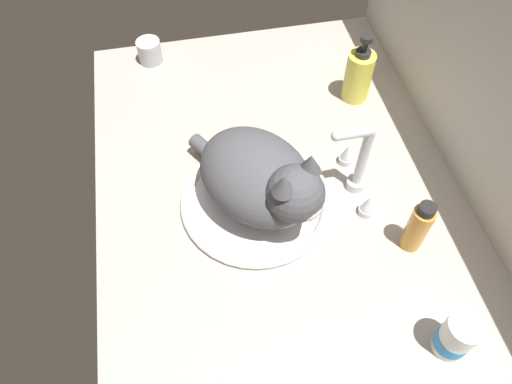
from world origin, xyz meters
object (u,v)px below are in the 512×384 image
object	(u,v)px
cat	(263,180)
pill_bottle	(455,337)
sink_basin	(256,201)
faucet	(358,166)
metal_jar	(150,51)
soap_pump_bottle	(358,75)
amber_bottle	(418,227)

from	to	relation	value
cat	pill_bottle	xyz separation A→B (cm)	(34.15, 25.28, -5.28)
sink_basin	faucet	xyz separation A→B (cm)	(0.00, 21.01, 6.31)
pill_bottle	metal_jar	bearing A→B (deg)	-152.65
faucet	pill_bottle	world-z (taller)	faucet
soap_pump_bottle	pill_bottle	size ratio (longest dim) A/B	1.74
sink_basin	pill_bottle	world-z (taller)	pill_bottle
cat	soap_pump_bottle	bearing A→B (deg)	134.09
soap_pump_bottle	sink_basin	bearing A→B (deg)	-48.69
sink_basin	amber_bottle	world-z (taller)	amber_bottle
faucet	metal_jar	distance (cm)	63.42
sink_basin	amber_bottle	xyz separation A→B (cm)	(15.41, 27.78, 5.29)
amber_bottle	pill_bottle	xyz separation A→B (cm)	(20.43, -1.44, -1.45)
faucet	metal_jar	size ratio (longest dim) A/B	3.05
faucet	sink_basin	bearing A→B (deg)	-90.00
amber_bottle	faucet	bearing A→B (deg)	-156.29
sink_basin	soap_pump_bottle	distance (cm)	40.46
faucet	pill_bottle	size ratio (longest dim) A/B	1.84
soap_pump_bottle	cat	bearing A→B (deg)	-45.91
soap_pump_bottle	pill_bottle	distance (cm)	62.41
metal_jar	faucet	bearing A→B (deg)	38.04
faucet	metal_jar	world-z (taller)	faucet
soap_pump_bottle	metal_jar	world-z (taller)	soap_pump_bottle
cat	amber_bottle	size ratio (longest dim) A/B	2.55
sink_basin	soap_pump_bottle	xyz separation A→B (cm)	(-26.43, 30.07, 5.83)
sink_basin	cat	distance (cm)	9.33
soap_pump_bottle	metal_jar	bearing A→B (deg)	-115.97
pill_bottle	metal_jar	xyz separation A→B (cm)	(-85.68, -44.32, -1.67)
metal_jar	amber_bottle	bearing A→B (deg)	35.04
sink_basin	pill_bottle	bearing A→B (deg)	36.31
cat	pill_bottle	distance (cm)	42.82
soap_pump_bottle	metal_jar	distance (cm)	53.59
cat	soap_pump_bottle	size ratio (longest dim) A/B	1.88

